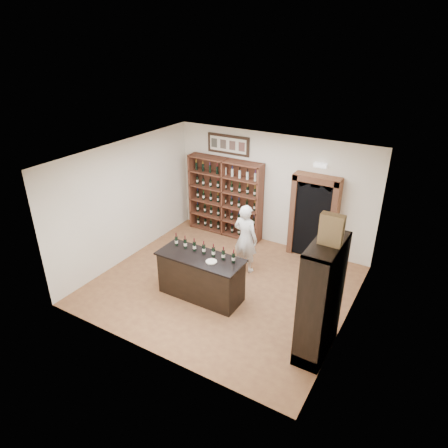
{
  "coord_description": "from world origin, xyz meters",
  "views": [
    {
      "loc": [
        3.9,
        -6.58,
        5.25
      ],
      "look_at": [
        -0.15,
        0.3,
        1.39
      ],
      "focal_mm": 32.0,
      "sensor_mm": 36.0,
      "label": 1
    }
  ],
  "objects": [
    {
      "name": "floor",
      "position": [
        0.0,
        0.0,
        0.0
      ],
      "size": [
        5.5,
        5.5,
        0.0
      ],
      "primitive_type": "plane",
      "color": "#96653C",
      "rests_on": "ground"
    },
    {
      "name": "framed_picture",
      "position": [
        -1.3,
        2.47,
        2.55
      ],
      "size": [
        1.25,
        0.04,
        0.52
      ],
      "primitive_type": "cube",
      "color": "black",
      "rests_on": "wall_back"
    },
    {
      "name": "wine_shelf",
      "position": [
        -1.3,
        2.33,
        1.1
      ],
      "size": [
        2.2,
        0.38,
        2.2
      ],
      "color": "brown",
      "rests_on": "ground"
    },
    {
      "name": "plate",
      "position": [
        0.12,
        -0.67,
        1.01
      ],
      "size": [
        0.23,
        0.23,
        0.02
      ],
      "primitive_type": "cylinder",
      "color": "beige",
      "rests_on": "tasting_counter"
    },
    {
      "name": "counter_bottle_3",
      "position": [
        -0.2,
        -0.46,
        1.11
      ],
      "size": [
        0.07,
        0.07,
        0.3
      ],
      "color": "black",
      "rests_on": "tasting_counter"
    },
    {
      "name": "wall_right",
      "position": [
        2.75,
        0.0,
        1.5
      ],
      "size": [
        0.04,
        5.0,
        3.0
      ],
      "primitive_type": "cube",
      "color": "white",
      "rests_on": "ground"
    },
    {
      "name": "counter_bottle_6",
      "position": [
        0.52,
        -0.46,
        1.11
      ],
      "size": [
        0.07,
        0.07,
        0.3
      ],
      "color": "black",
      "rests_on": "tasting_counter"
    },
    {
      "name": "counter_bottle_0",
      "position": [
        -0.92,
        -0.46,
        1.11
      ],
      "size": [
        0.07,
        0.07,
        0.3
      ],
      "color": "black",
      "rests_on": "tasting_counter"
    },
    {
      "name": "counter_bottle_1",
      "position": [
        -0.68,
        -0.46,
        1.11
      ],
      "size": [
        0.07,
        0.07,
        0.3
      ],
      "color": "black",
      "rests_on": "tasting_counter"
    },
    {
      "name": "emergency_light",
      "position": [
        1.25,
        2.42,
        2.4
      ],
      "size": [
        0.3,
        0.1,
        0.1
      ],
      "primitive_type": "cube",
      "color": "white",
      "rests_on": "wall_back"
    },
    {
      "name": "wall_left",
      "position": [
        -2.75,
        0.0,
        1.5
      ],
      "size": [
        0.04,
        5.0,
        3.0
      ],
      "primitive_type": "cube",
      "color": "white",
      "rests_on": "ground"
    },
    {
      "name": "side_cabinet",
      "position": [
        2.52,
        -0.9,
        0.75
      ],
      "size": [
        0.48,
        1.2,
        2.2
      ],
      "color": "black",
      "rests_on": "ground"
    },
    {
      "name": "shopkeeper",
      "position": [
        0.12,
        0.84,
        0.85
      ],
      "size": [
        0.65,
        0.46,
        1.71
      ],
      "primitive_type": "imported",
      "rotation": [
        0.0,
        0.0,
        3.06
      ],
      "color": "white",
      "rests_on": "ground"
    },
    {
      "name": "tasting_counter",
      "position": [
        -0.2,
        -0.6,
        0.49
      ],
      "size": [
        1.88,
        0.78,
        1.0
      ],
      "color": "black",
      "rests_on": "ground"
    },
    {
      "name": "arched_doorway",
      "position": [
        1.25,
        2.33,
        1.14
      ],
      "size": [
        1.17,
        0.35,
        2.17
      ],
      "color": "black",
      "rests_on": "ground"
    },
    {
      "name": "wall_back",
      "position": [
        0.0,
        2.5,
        1.5
      ],
      "size": [
        5.5,
        0.04,
        3.0
      ],
      "primitive_type": "cube",
      "color": "white",
      "rests_on": "ground"
    },
    {
      "name": "counter_bottle_4",
      "position": [
        0.04,
        -0.46,
        1.11
      ],
      "size": [
        0.07,
        0.07,
        0.3
      ],
      "color": "black",
      "rests_on": "tasting_counter"
    },
    {
      "name": "ceiling",
      "position": [
        0.0,
        0.0,
        3.0
      ],
      "size": [
        5.5,
        5.5,
        0.0
      ],
      "primitive_type": "plane",
      "rotation": [
        3.14,
        0.0,
        0.0
      ],
      "color": "white",
      "rests_on": "wall_back"
    },
    {
      "name": "counter_bottle_2",
      "position": [
        -0.44,
        -0.46,
        1.11
      ],
      "size": [
        0.07,
        0.07,
        0.3
      ],
      "color": "black",
      "rests_on": "tasting_counter"
    },
    {
      "name": "wine_crate",
      "position": [
        2.53,
        -0.94,
        2.46
      ],
      "size": [
        0.37,
        0.16,
        0.53
      ],
      "primitive_type": "cube",
      "rotation": [
        0.0,
        0.0,
        -0.01
      ],
      "color": "tan",
      "rests_on": "side_cabinet"
    },
    {
      "name": "counter_bottle_5",
      "position": [
        0.28,
        -0.46,
        1.11
      ],
      "size": [
        0.07,
        0.07,
        0.3
      ],
      "color": "black",
      "rests_on": "tasting_counter"
    }
  ]
}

